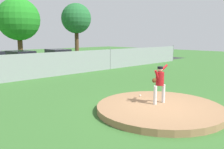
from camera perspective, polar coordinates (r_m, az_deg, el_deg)
name	(u,v)px	position (r m, az deg, el deg)	size (l,w,h in m)	color
ground_plane	(71,87)	(13.54, -9.88, -3.11)	(80.00, 80.00, 0.00)	#386B2D
asphalt_strip	(13,71)	(21.04, -22.93, 0.69)	(44.00, 7.00, 0.01)	#2B2B2D
pitchers_mound	(159,108)	(9.30, 11.47, -8.10)	(4.83, 4.83, 0.24)	#99704C
pitcher_youth	(160,81)	(9.32, 11.52, -1.55)	(0.83, 0.32, 1.54)	silver
baseball	(140,95)	(10.50, 6.90, -5.09)	(0.07, 0.07, 0.07)	white
chainlink_fence	(38,66)	(16.83, -17.60, 2.03)	(34.23, 0.07, 1.86)	gray
parked_car_charcoal	(21,61)	(21.32, -21.32, 3.04)	(2.00, 4.53, 1.68)	#232328
parked_car_champagne	(58,58)	(22.90, -13.00, 3.83)	(2.09, 4.17, 1.69)	tan
traffic_cone_orange	(90,58)	(28.93, -5.44, 4.02)	(0.40, 0.40, 0.55)	orange
tree_broad_left	(19,20)	(30.18, -21.81, 12.33)	(4.92, 4.92, 7.32)	#4C331E
tree_broad_right	(76,19)	(33.32, -8.72, 13.29)	(4.08, 4.08, 7.38)	#4C331E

